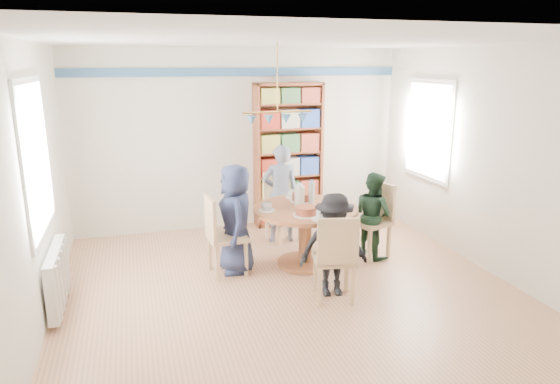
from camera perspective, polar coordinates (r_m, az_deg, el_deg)
name	(u,v)px	position (r m, az deg, el deg)	size (l,w,h in m)	color
ground	(290,291)	(5.71, 1.17, -11.23)	(5.00, 5.00, 0.00)	tan
room_shell	(248,135)	(5.97, -3.71, 6.48)	(5.00, 5.00, 5.00)	white
radiator	(58,277)	(5.67, -24.07, -8.89)	(0.12, 1.00, 0.60)	silver
dining_table	(305,222)	(6.23, 2.90, -3.47)	(1.30, 1.30, 0.75)	brown
chair_left	(220,232)	(5.97, -6.84, -4.58)	(0.47, 0.47, 0.98)	tan
chair_right	(375,216)	(6.67, 10.84, -2.71)	(0.54, 0.54, 0.97)	tan
chair_far	(280,202)	(7.18, 0.04, -1.16)	(0.51, 0.51, 0.97)	tan
chair_near	(336,255)	(5.29, 6.38, -7.17)	(0.52, 0.52, 0.97)	tan
person_left	(236,219)	(6.02, -5.07, -3.07)	(0.65, 0.42, 1.34)	#1C223E
person_right	(373,215)	(6.60, 10.58, -2.57)	(0.55, 0.43, 1.13)	black
person_far	(280,194)	(7.01, 0.06, -0.19)	(0.51, 0.33, 1.39)	gray
person_near	(334,245)	(5.45, 6.14, -6.06)	(0.74, 0.43, 1.15)	black
bookshelf	(288,156)	(7.72, 0.95, 4.10)	(1.05, 0.31, 2.20)	brown
tableware	(303,202)	(6.17, 2.63, -1.11)	(1.20, 1.20, 0.31)	white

